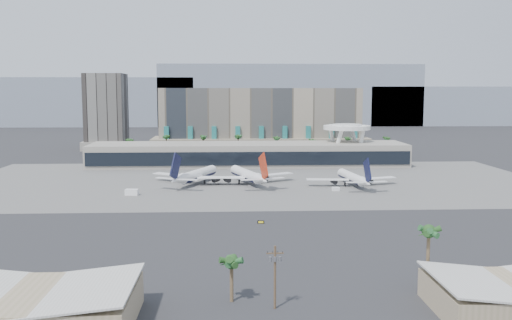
{
  "coord_description": "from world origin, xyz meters",
  "views": [
    {
      "loc": [
        -10.29,
        -197.81,
        40.39
      ],
      "look_at": [
        0.85,
        40.0,
        11.35
      ],
      "focal_mm": 40.0,
      "sensor_mm": 36.0,
      "label": 1
    }
  ],
  "objects_px": {
    "airliner_right": "(353,178)",
    "service_vehicle_b": "(336,189)",
    "airliner_centre": "(247,175)",
    "taxiway_sign": "(261,222)",
    "airliner_left": "(196,175)",
    "utility_pole": "(275,272)",
    "service_vehicle_a": "(132,192)"
  },
  "relations": [
    {
      "from": "utility_pole",
      "to": "service_vehicle_b",
      "type": "bearing_deg",
      "value": 74.39
    },
    {
      "from": "utility_pole",
      "to": "airliner_right",
      "type": "distance_m",
      "value": 142.68
    },
    {
      "from": "taxiway_sign",
      "to": "service_vehicle_b",
      "type": "bearing_deg",
      "value": 69.02
    },
    {
      "from": "airliner_right",
      "to": "service_vehicle_b",
      "type": "xyz_separation_m",
      "value": [
        -9.4,
        -11.55,
        -2.8
      ]
    },
    {
      "from": "airliner_centre",
      "to": "service_vehicle_b",
      "type": "bearing_deg",
      "value": -46.66
    },
    {
      "from": "airliner_right",
      "to": "taxiway_sign",
      "type": "bearing_deg",
      "value": -129.28
    },
    {
      "from": "airliner_right",
      "to": "service_vehicle_b",
      "type": "bearing_deg",
      "value": -135.83
    },
    {
      "from": "airliner_right",
      "to": "service_vehicle_a",
      "type": "height_order",
      "value": "airliner_right"
    },
    {
      "from": "airliner_centre",
      "to": "taxiway_sign",
      "type": "relative_size",
      "value": 21.09
    },
    {
      "from": "airliner_centre",
      "to": "airliner_right",
      "type": "distance_m",
      "value": 45.3
    },
    {
      "from": "taxiway_sign",
      "to": "airliner_right",
      "type": "bearing_deg",
      "value": 67.52
    },
    {
      "from": "airliner_right",
      "to": "service_vehicle_a",
      "type": "bearing_deg",
      "value": -175.69
    },
    {
      "from": "service_vehicle_a",
      "to": "airliner_centre",
      "type": "bearing_deg",
      "value": 36.26
    },
    {
      "from": "utility_pole",
      "to": "taxiway_sign",
      "type": "xyz_separation_m",
      "value": [
        1.16,
        68.54,
        -6.67
      ]
    },
    {
      "from": "airliner_centre",
      "to": "airliner_right",
      "type": "relative_size",
      "value": 1.08
    },
    {
      "from": "utility_pole",
      "to": "airliner_right",
      "type": "bearing_deg",
      "value": 72.0
    },
    {
      "from": "utility_pole",
      "to": "service_vehicle_a",
      "type": "bearing_deg",
      "value": 111.4
    },
    {
      "from": "airliner_centre",
      "to": "service_vehicle_a",
      "type": "xyz_separation_m",
      "value": [
        -45.73,
        -25.3,
        -2.77
      ]
    },
    {
      "from": "airliner_centre",
      "to": "service_vehicle_a",
      "type": "height_order",
      "value": "airliner_centre"
    },
    {
      "from": "airliner_centre",
      "to": "taxiway_sign",
      "type": "bearing_deg",
      "value": -106.64
    },
    {
      "from": "airliner_left",
      "to": "airliner_right",
      "type": "height_order",
      "value": "airliner_left"
    },
    {
      "from": "airliner_centre",
      "to": "airliner_left",
      "type": "bearing_deg",
      "value": 158.62
    },
    {
      "from": "airliner_centre",
      "to": "service_vehicle_b",
      "type": "height_order",
      "value": "airliner_centre"
    },
    {
      "from": "service_vehicle_a",
      "to": "airliner_left",
      "type": "bearing_deg",
      "value": 55.89
    },
    {
      "from": "airliner_centre",
      "to": "taxiway_sign",
      "type": "height_order",
      "value": "airliner_centre"
    },
    {
      "from": "utility_pole",
      "to": "service_vehicle_b",
      "type": "distance_m",
      "value": 129.02
    },
    {
      "from": "utility_pole",
      "to": "service_vehicle_a",
      "type": "relative_size",
      "value": 2.42
    },
    {
      "from": "airliner_centre",
      "to": "taxiway_sign",
      "type": "distance_m",
      "value": 74.97
    },
    {
      "from": "utility_pole",
      "to": "service_vehicle_a",
      "type": "xyz_separation_m",
      "value": [
        -46.29,
        118.1,
        -5.93
      ]
    },
    {
      "from": "service_vehicle_b",
      "to": "taxiway_sign",
      "type": "height_order",
      "value": "service_vehicle_b"
    },
    {
      "from": "airliner_centre",
      "to": "utility_pole",
      "type": "bearing_deg",
      "value": -107.74
    },
    {
      "from": "airliner_left",
      "to": "taxiway_sign",
      "type": "bearing_deg",
      "value": -50.07
    }
  ]
}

